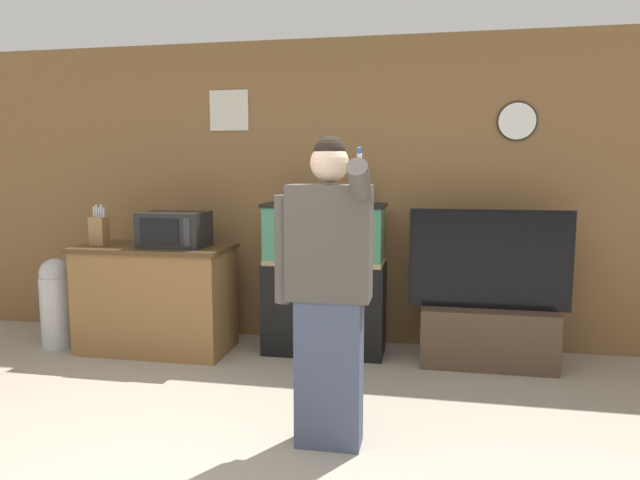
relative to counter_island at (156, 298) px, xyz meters
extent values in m
cube|color=brown|center=(1.17, 0.59, 0.86)|extent=(10.00, 0.06, 2.60)
cube|color=beige|center=(0.47, 0.55, 1.57)|extent=(0.35, 0.02, 0.35)
cylinder|color=white|center=(2.88, 0.55, 1.44)|extent=(0.29, 0.03, 0.29)
cylinder|color=black|center=(2.88, 0.55, 1.44)|extent=(0.31, 0.01, 0.31)
cube|color=brown|center=(0.00, 0.00, -0.02)|extent=(1.22, 0.58, 0.85)
cube|color=#48321C|center=(0.00, 0.00, 0.42)|extent=(1.26, 0.62, 0.03)
cube|color=black|center=(0.19, -0.02, 0.58)|extent=(0.52, 0.36, 0.28)
cube|color=black|center=(0.15, -0.20, 0.58)|extent=(0.32, 0.01, 0.20)
cube|color=#2D2D33|center=(0.38, -0.20, 0.58)|extent=(0.05, 0.01, 0.23)
cube|color=olive|center=(-0.47, -0.03, 0.55)|extent=(0.13, 0.12, 0.23)
cylinder|color=#B7B7BC|center=(-0.52, -0.03, 0.71)|extent=(0.02, 0.02, 0.09)
cylinder|color=#B7B7BC|center=(-0.49, -0.03, 0.72)|extent=(0.02, 0.02, 0.10)
cylinder|color=#B7B7BC|center=(-0.47, -0.03, 0.71)|extent=(0.02, 0.02, 0.08)
cylinder|color=#B7B7BC|center=(-0.45, -0.03, 0.72)|extent=(0.02, 0.02, 0.11)
cylinder|color=#B7B7BC|center=(-0.43, -0.03, 0.71)|extent=(0.02, 0.02, 0.07)
cylinder|color=#B7B7BC|center=(-0.52, 0.02, 0.71)|extent=(0.02, 0.02, 0.08)
cylinder|color=#B7B7BC|center=(-0.49, 0.02, 0.71)|extent=(0.02, 0.02, 0.08)
cylinder|color=#B7B7BC|center=(-0.47, 0.02, 0.72)|extent=(0.02, 0.02, 0.10)
cylinder|color=#B7B7BC|center=(-0.45, 0.02, 0.71)|extent=(0.02, 0.02, 0.08)
cube|color=black|center=(1.39, 0.21, -0.07)|extent=(0.98, 0.43, 0.74)
cube|color=#937F5B|center=(1.39, 0.21, 0.32)|extent=(0.95, 0.41, 0.04)
cube|color=#387556|center=(1.39, 0.21, 0.54)|extent=(0.94, 0.41, 0.47)
cube|color=black|center=(1.39, 0.21, 0.78)|extent=(0.98, 0.43, 0.03)
cube|color=#4C3828|center=(2.67, 0.13, -0.22)|extent=(1.01, 0.40, 0.45)
cube|color=black|center=(2.67, 0.13, 0.38)|extent=(1.18, 0.05, 0.74)
cube|color=black|center=(2.67, 0.16, 0.38)|extent=(1.21, 0.01, 0.77)
cube|color=#424C66|center=(1.70, -1.34, -0.03)|extent=(0.35, 0.20, 0.82)
cube|color=#4C4742|center=(1.70, -1.34, 0.68)|extent=(0.44, 0.21, 0.61)
sphere|color=beige|center=(1.70, -1.34, 1.10)|extent=(0.20, 0.20, 0.20)
sphere|color=black|center=(1.70, -1.34, 1.16)|extent=(0.17, 0.17, 0.17)
cylinder|color=#4C4742|center=(1.46, -1.34, 0.64)|extent=(0.12, 0.12, 0.58)
cylinder|color=#4C4742|center=(1.88, -1.48, 0.99)|extent=(0.10, 0.32, 0.27)
cylinder|color=white|center=(1.88, -1.50, 1.09)|extent=(0.02, 0.06, 0.11)
cylinder|color=#2856B2|center=(1.88, -1.52, 1.15)|extent=(0.02, 0.03, 0.05)
cylinder|color=#B7B7BC|center=(-0.89, -0.07, -0.14)|extent=(0.27, 0.27, 0.60)
sphere|color=#ADADB2|center=(-0.89, -0.07, 0.19)|extent=(0.25, 0.25, 0.25)
camera|label=1|loc=(2.22, -4.29, 1.07)|focal=32.00mm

